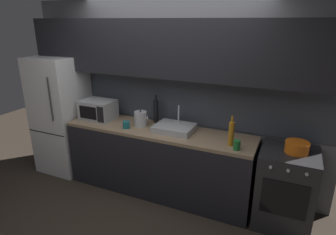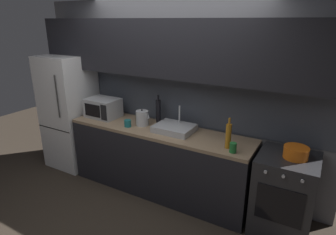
% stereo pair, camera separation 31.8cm
% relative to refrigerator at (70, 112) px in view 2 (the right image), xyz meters
% --- Properties ---
extents(ground_plane, '(10.00, 10.00, 0.00)m').
position_rel_refrigerator_xyz_m(ground_plane, '(1.62, -0.90, -0.87)').
color(ground_plane, '#2D261E').
extents(back_wall, '(4.23, 0.44, 2.50)m').
position_rel_refrigerator_xyz_m(back_wall, '(1.62, 0.30, 0.68)').
color(back_wall, slate).
rests_on(back_wall, ground).
extents(counter_run, '(2.49, 0.60, 0.90)m').
position_rel_refrigerator_xyz_m(counter_run, '(1.62, 0.00, -0.42)').
color(counter_run, black).
rests_on(counter_run, ground).
extents(refrigerator, '(0.68, 0.69, 1.74)m').
position_rel_refrigerator_xyz_m(refrigerator, '(0.00, 0.00, 0.00)').
color(refrigerator, white).
rests_on(refrigerator, ground).
extents(oven_range, '(0.60, 0.62, 0.90)m').
position_rel_refrigerator_xyz_m(oven_range, '(3.21, -0.00, -0.42)').
color(oven_range, '#232326').
rests_on(oven_range, ground).
extents(microwave, '(0.46, 0.35, 0.27)m').
position_rel_refrigerator_xyz_m(microwave, '(0.68, 0.02, 0.17)').
color(microwave, '#A8AAAF').
rests_on(microwave, counter_run).
extents(sink_basin, '(0.48, 0.38, 0.30)m').
position_rel_refrigerator_xyz_m(sink_basin, '(1.84, 0.03, 0.07)').
color(sink_basin, '#ADAFB5').
rests_on(sink_basin, counter_run).
extents(kettle, '(0.20, 0.17, 0.22)m').
position_rel_refrigerator_xyz_m(kettle, '(1.37, 0.01, 0.13)').
color(kettle, '#B7BABF').
rests_on(kettle, counter_run).
extents(wine_bottle_dark, '(0.07, 0.07, 0.38)m').
position_rel_refrigerator_xyz_m(wine_bottle_dark, '(1.49, 0.22, 0.19)').
color(wine_bottle_dark, black).
rests_on(wine_bottle_dark, counter_run).
extents(wine_bottle_amber, '(0.06, 0.06, 0.34)m').
position_rel_refrigerator_xyz_m(wine_bottle_amber, '(2.59, -0.11, 0.17)').
color(wine_bottle_amber, '#B27019').
rests_on(wine_bottle_amber, counter_run).
extents(mug_teal, '(0.09, 0.09, 0.09)m').
position_rel_refrigerator_xyz_m(mug_teal, '(1.23, -0.13, 0.08)').
color(mug_teal, '#19666B').
rests_on(mug_teal, counter_run).
extents(mug_green, '(0.07, 0.07, 0.11)m').
position_rel_refrigerator_xyz_m(mug_green, '(2.67, -0.19, 0.08)').
color(mug_green, '#1E6B2D').
rests_on(mug_green, counter_run).
extents(cooking_pot, '(0.25, 0.25, 0.12)m').
position_rel_refrigerator_xyz_m(cooking_pot, '(3.26, 0.00, 0.09)').
color(cooking_pot, orange).
rests_on(cooking_pot, oven_range).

